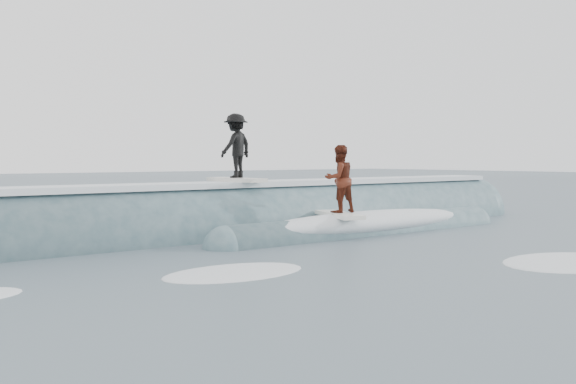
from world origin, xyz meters
TOP-DOWN VIEW (x-y plane):
  - ground at (0.00, 0.00)m, footprint 160.00×160.00m
  - breaking_wave at (0.20, 6.38)m, footprint 20.68×4.07m
  - surfer_black at (-0.94, 6.62)m, footprint 1.22×2.01m
  - surfer_red at (0.69, 4.42)m, footprint 1.20×2.07m
  - whitewater at (-1.38, -1.07)m, footprint 13.80×8.68m
  - far_swells at (-0.33, 17.65)m, footprint 35.82×8.65m

SIDE VIEW (x-z plane):
  - ground at x=0.00m, z-range 0.00..0.00m
  - whitewater at x=-1.38m, z-range -0.05..0.05m
  - far_swells at x=-0.33m, z-range -0.40..0.40m
  - breaking_wave at x=0.20m, z-range -1.26..1.33m
  - surfer_red at x=0.69m, z-range 0.46..2.26m
  - surfer_black at x=-0.94m, z-range 1.33..3.11m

